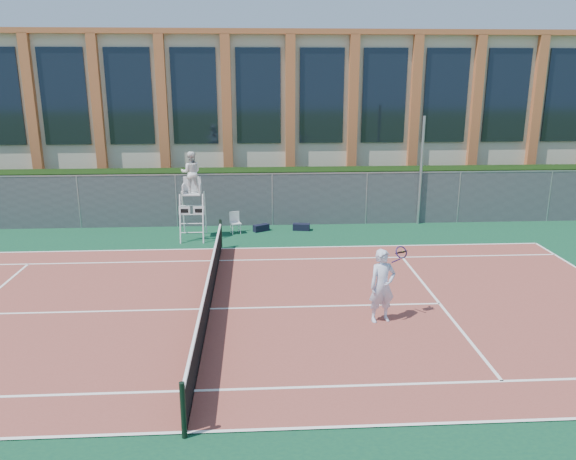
{
  "coord_description": "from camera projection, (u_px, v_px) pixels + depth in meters",
  "views": [
    {
      "loc": [
        1.34,
        -14.27,
        6.22
      ],
      "look_at": [
        2.33,
        3.0,
        1.4
      ],
      "focal_mm": 35.0,
      "sensor_mm": 36.0,
      "label": 1
    }
  ],
  "objects": [
    {
      "name": "apron",
      "position": [
        212.0,
        296.0,
        16.28
      ],
      "size": [
        36.0,
        20.0,
        0.01
      ],
      "primitive_type": "cube",
      "color": "#0D3B28",
      "rests_on": "ground"
    },
    {
      "name": "sports_bag_near",
      "position": [
        261.0,
        228.0,
        22.93
      ],
      "size": [
        0.69,
        0.55,
        0.28
      ],
      "primitive_type": "cube",
      "rotation": [
        0.0,
        0.0,
        0.52
      ],
      "color": "black",
      "rests_on": "apron"
    },
    {
      "name": "building",
      "position": [
        231.0,
        112.0,
        31.47
      ],
      "size": [
        45.0,
        10.6,
        8.22
      ],
      "color": "beige",
      "rests_on": "ground"
    },
    {
      "name": "plastic_chair",
      "position": [
        235.0,
        221.0,
        22.6
      ],
      "size": [
        0.49,
        0.49,
        0.86
      ],
      "color": "silver",
      "rests_on": "apron"
    },
    {
      "name": "hedge",
      "position": [
        226.0,
        195.0,
        24.64
      ],
      "size": [
        40.0,
        1.4,
        2.2
      ],
      "primitive_type": "cube",
      "color": "black",
      "rests_on": "ground"
    },
    {
      "name": "ground",
      "position": [
        209.0,
        310.0,
        15.32
      ],
      "size": [
        120.0,
        120.0,
        0.0
      ],
      "primitive_type": "plane",
      "color": "#233814"
    },
    {
      "name": "tennis_court",
      "position": [
        209.0,
        309.0,
        15.31
      ],
      "size": [
        23.77,
        10.97,
        0.02
      ],
      "primitive_type": "cube",
      "color": "brown",
      "rests_on": "apron"
    },
    {
      "name": "sports_bag_far",
      "position": [
        301.0,
        227.0,
        23.07
      ],
      "size": [
        0.73,
        0.41,
        0.27
      ],
      "primitive_type": "cube",
      "rotation": [
        0.0,
        0.0,
        -0.17
      ],
      "color": "black",
      "rests_on": "apron"
    },
    {
      "name": "tennis_player",
      "position": [
        382.0,
        286.0,
        14.32
      ],
      "size": [
        1.1,
        0.78,
        1.93
      ],
      "color": "silver",
      "rests_on": "tennis_court"
    },
    {
      "name": "tennis_net",
      "position": [
        209.0,
        292.0,
        15.17
      ],
      "size": [
        0.1,
        11.3,
        1.1
      ],
      "color": "black",
      "rests_on": "ground"
    },
    {
      "name": "fence",
      "position": [
        225.0,
        201.0,
        23.49
      ],
      "size": [
        40.0,
        0.06,
        2.2
      ],
      "primitive_type": null,
      "color": "#595E60",
      "rests_on": "ground"
    },
    {
      "name": "umpire_chair",
      "position": [
        191.0,
        175.0,
        21.36
      ],
      "size": [
        0.96,
        1.48,
        3.44
      ],
      "color": "white",
      "rests_on": "ground"
    },
    {
      "name": "steel_pole",
      "position": [
        421.0,
        171.0,
        23.53
      ],
      "size": [
        0.12,
        0.12,
        4.57
      ],
      "primitive_type": "cylinder",
      "color": "#9EA0A5",
      "rests_on": "ground"
    }
  ]
}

